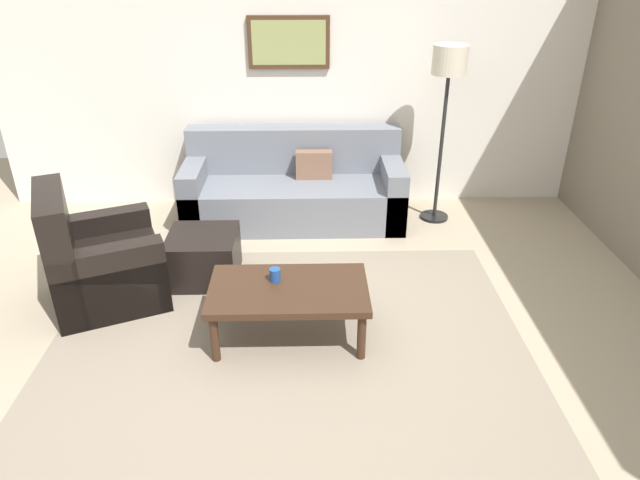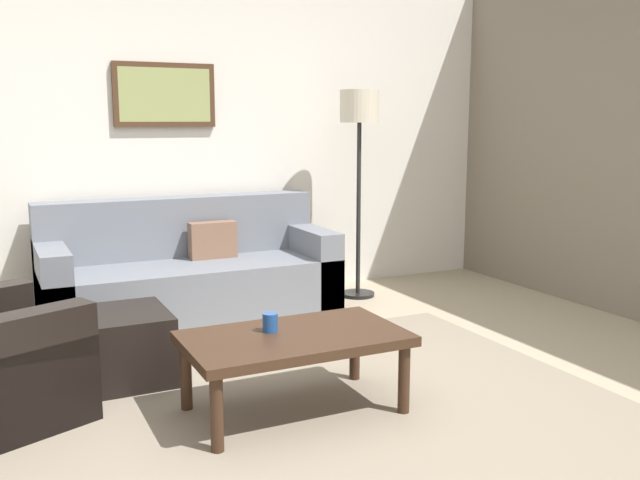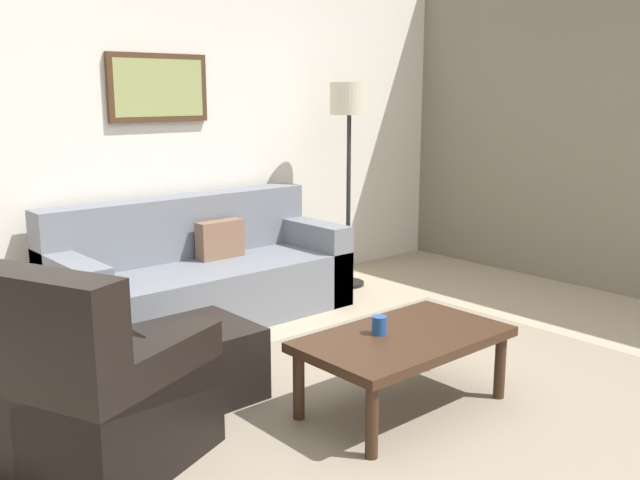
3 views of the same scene
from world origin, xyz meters
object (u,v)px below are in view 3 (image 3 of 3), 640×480
at_px(armchair_leather, 85,403).
at_px(coffee_table, 404,344).
at_px(ottoman, 199,362).
at_px(couch_main, 198,278).
at_px(lamp_standing, 349,120).
at_px(framed_artwork, 159,88).
at_px(cup, 379,325).

distance_m(armchair_leather, coffee_table, 1.58).
bearing_deg(coffee_table, ottoman, 131.52).
bearing_deg(coffee_table, couch_main, 89.81).
height_order(armchair_leather, ottoman, armchair_leather).
bearing_deg(lamp_standing, ottoman, -152.59).
bearing_deg(armchair_leather, lamp_standing, 26.22).
bearing_deg(lamp_standing, framed_artwork, 161.85).
xyz_separation_m(coffee_table, cup, (-0.09, 0.09, 0.10)).
distance_m(ottoman, framed_artwork, 2.28).
relative_size(armchair_leather, cup, 10.90).
bearing_deg(coffee_table, framed_artwork, 90.61).
bearing_deg(lamp_standing, couch_main, 176.64).
bearing_deg(armchair_leather, cup, -16.64).
bearing_deg(couch_main, lamp_standing, -3.36).
bearing_deg(cup, lamp_standing, 50.53).
bearing_deg(framed_artwork, ottoman, -113.67).
distance_m(coffee_table, framed_artwork, 2.76).
height_order(armchair_leather, coffee_table, armchair_leather).
distance_m(armchair_leather, framed_artwork, 2.77).
relative_size(ottoman, lamp_standing, 0.33).
relative_size(coffee_table, lamp_standing, 0.64).
relative_size(armchair_leather, framed_artwork, 1.32).
relative_size(coffee_table, cup, 11.45).
bearing_deg(cup, ottoman, 130.75).
xyz_separation_m(armchair_leather, lamp_standing, (2.93, 1.44, 1.10)).
bearing_deg(framed_artwork, cup, -91.66).
distance_m(ottoman, lamp_standing, 2.73).
distance_m(ottoman, coffee_table, 1.11).
distance_m(armchair_leather, ottoman, 0.83).
bearing_deg(lamp_standing, coffee_table, -126.46).
distance_m(couch_main, armchair_leather, 2.14).
distance_m(couch_main, cup, 1.96).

